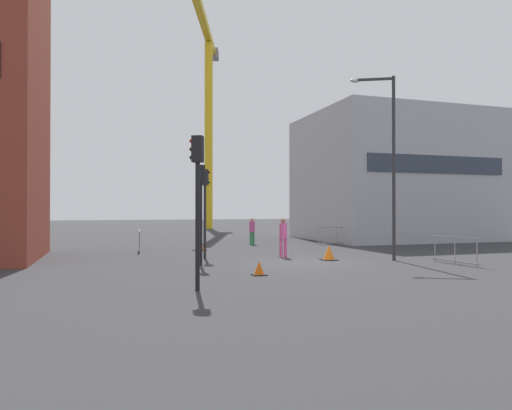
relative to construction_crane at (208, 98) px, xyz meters
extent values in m
plane|color=#333335|center=(-3.14, -33.24, -14.47)|extent=(160.00, 160.00, 0.00)
cube|color=#A8AAB2|center=(9.04, -21.31, -10.02)|extent=(11.93, 9.99, 8.90)
cube|color=#2D3847|center=(9.04, -26.35, -9.51)|extent=(10.02, 0.08, 1.10)
cylinder|color=gold|center=(0.12, 0.36, -4.10)|extent=(0.90, 0.90, 20.74)
cube|color=gold|center=(-0.77, -2.34, 6.67)|extent=(5.76, 15.64, 0.70)
cube|color=slate|center=(1.75, 5.29, 6.67)|extent=(1.70, 2.09, 1.10)
cylinder|color=#2D2D30|center=(0.87, -33.64, -10.58)|extent=(0.14, 0.14, 7.79)
cube|color=#2D2D30|center=(0.15, -33.27, -6.78)|extent=(1.48, 0.83, 0.10)
ellipsoid|color=silver|center=(-0.56, -32.90, -6.80)|extent=(0.44, 0.24, 0.16)
cylinder|color=black|center=(-7.23, -32.93, -12.90)|extent=(0.12, 0.12, 3.15)
cube|color=black|center=(-7.23, -32.93, -10.97)|extent=(0.28, 0.31, 0.70)
sphere|color=red|center=(-7.26, -32.76, -10.75)|extent=(0.11, 0.11, 0.11)
sphere|color=#3C2905|center=(-7.26, -32.76, -10.97)|extent=(0.11, 0.11, 0.11)
sphere|color=#07330F|center=(-7.26, -32.76, -11.19)|extent=(0.11, 0.11, 0.11)
cylinder|color=black|center=(-8.38, -38.37, -12.77)|extent=(0.12, 0.12, 3.40)
cube|color=black|center=(-8.38, -38.37, -10.72)|extent=(0.36, 0.34, 0.70)
sphere|color=red|center=(-8.53, -38.29, -10.50)|extent=(0.11, 0.11, 0.11)
sphere|color=#3C2905|center=(-8.53, -38.29, -10.72)|extent=(0.11, 0.11, 0.11)
sphere|color=#07330F|center=(-8.53, -38.29, -10.94)|extent=(0.11, 0.11, 0.11)
cylinder|color=#232326|center=(-6.58, -30.51, -12.87)|extent=(0.12, 0.12, 3.20)
cube|color=#232326|center=(-6.58, -30.51, -10.92)|extent=(0.35, 0.33, 0.70)
sphere|color=#390605|center=(-6.42, -30.57, -10.70)|extent=(0.11, 0.11, 0.11)
sphere|color=#F2A514|center=(-6.42, -30.57, -10.92)|extent=(0.11, 0.11, 0.11)
sphere|color=#07330F|center=(-6.42, -30.57, -11.14)|extent=(0.11, 0.11, 0.11)
cylinder|color=#2D844C|center=(-2.13, -23.39, -14.08)|extent=(0.14, 0.14, 0.78)
cylinder|color=#2D844C|center=(-2.31, -23.47, -14.08)|extent=(0.14, 0.14, 0.78)
cylinder|color=#D14C8C|center=(-2.22, -23.43, -13.37)|extent=(0.34, 0.34, 0.65)
sphere|color=tan|center=(-2.22, -23.43, -12.94)|extent=(0.21, 0.21, 0.21)
cylinder|color=#D14C8C|center=(-3.22, -31.01, -14.05)|extent=(0.14, 0.14, 0.84)
cylinder|color=#D14C8C|center=(-3.03, -31.06, -14.05)|extent=(0.14, 0.14, 0.84)
cylinder|color=#D14C8C|center=(-3.12, -31.04, -13.28)|extent=(0.34, 0.34, 0.70)
sphere|color=#8C6647|center=(-3.12, -31.04, -12.82)|extent=(0.23, 0.23, 0.23)
cube|color=gray|center=(2.71, -24.98, -13.42)|extent=(2.48, 0.42, 0.06)
cube|color=gray|center=(2.71, -24.98, -14.37)|extent=(2.48, 0.42, 0.06)
cylinder|color=gray|center=(1.60, -24.82, -13.95)|extent=(0.04, 0.04, 1.05)
cylinder|color=gray|center=(2.71, -24.98, -13.95)|extent=(0.04, 0.04, 1.05)
cylinder|color=gray|center=(3.82, -25.15, -13.95)|extent=(0.04, 0.04, 1.05)
cube|color=gray|center=(2.39, -35.49, -13.42)|extent=(0.23, 2.40, 0.06)
cube|color=gray|center=(2.39, -35.49, -14.37)|extent=(0.23, 2.40, 0.06)
cylinder|color=gray|center=(2.47, -36.56, -13.95)|extent=(0.04, 0.04, 1.05)
cylinder|color=gray|center=(2.39, -35.49, -13.95)|extent=(0.04, 0.04, 1.05)
cylinder|color=gray|center=(2.31, -34.41, -13.95)|extent=(0.04, 0.04, 1.05)
cube|color=gray|center=(-9.08, -26.27, -13.42)|extent=(0.18, 2.11, 0.06)
cube|color=gray|center=(-9.08, -26.27, -14.37)|extent=(0.18, 2.11, 0.06)
cylinder|color=gray|center=(-9.13, -27.22, -13.95)|extent=(0.04, 0.04, 1.05)
cylinder|color=gray|center=(-9.08, -26.27, -13.95)|extent=(0.04, 0.04, 1.05)
cylinder|color=gray|center=(-9.03, -25.33, -13.95)|extent=(0.04, 0.04, 1.05)
cube|color=black|center=(-6.05, -26.50, -14.46)|extent=(0.69, 0.69, 0.03)
cone|color=orange|center=(-6.05, -26.50, -14.12)|extent=(0.53, 0.53, 0.70)
cube|color=black|center=(-5.92, -36.09, -14.46)|extent=(0.46, 0.46, 0.03)
cone|color=#E55B0F|center=(-5.92, -36.09, -14.24)|extent=(0.36, 0.36, 0.47)
cube|color=black|center=(-1.68, -32.67, -14.46)|extent=(0.64, 0.64, 0.03)
cone|color=orange|center=(-1.68, -32.67, -14.15)|extent=(0.49, 0.49, 0.65)
camera|label=1|loc=(-10.68, -50.61, -12.31)|focal=32.80mm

